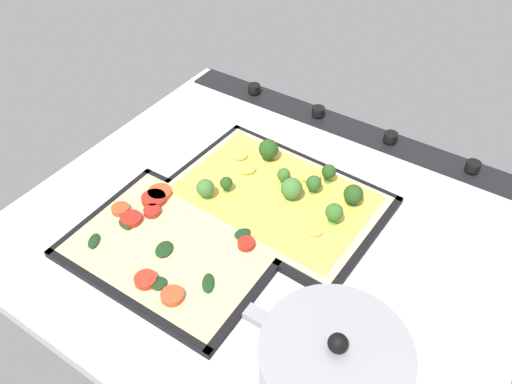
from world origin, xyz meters
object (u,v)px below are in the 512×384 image
at_px(broccoli_pizza, 279,193).
at_px(baking_tray_back, 173,250).
at_px(baking_tray_front, 275,199).
at_px(veggie_pizza_back, 171,244).
at_px(cooking_pot, 332,372).

xyz_separation_m(broccoli_pizza, baking_tray_back, (0.08, 0.20, -0.01)).
xyz_separation_m(baking_tray_front, veggie_pizza_back, (0.08, 0.19, 0.01)).
height_order(baking_tray_front, cooking_pot, cooking_pot).
distance_m(baking_tray_front, veggie_pizza_back, 0.21).
bearing_deg(baking_tray_back, broccoli_pizza, -112.17).
relative_size(veggie_pizza_back, cooking_pot, 1.24).
height_order(broccoli_pizza, cooking_pot, cooking_pot).
xyz_separation_m(baking_tray_front, broccoli_pizza, (-0.00, -0.01, 0.01)).
bearing_deg(veggie_pizza_back, baking_tray_back, 164.50).
relative_size(baking_tray_back, veggie_pizza_back, 1.08).
bearing_deg(veggie_pizza_back, cooking_pot, 166.98).
bearing_deg(cooking_pot, broccoli_pizza, -48.47).
height_order(broccoli_pizza, baking_tray_back, broccoli_pizza).
bearing_deg(broccoli_pizza, baking_tray_front, 57.12).
bearing_deg(baking_tray_front, broccoli_pizza, -122.88).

